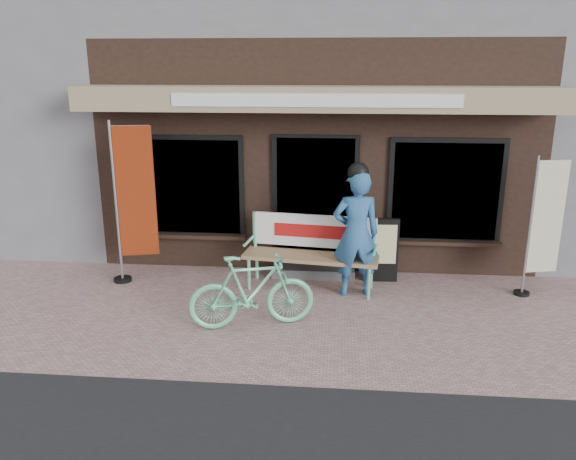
# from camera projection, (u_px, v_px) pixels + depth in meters

# --- Properties ---
(ground) EXTENTS (70.00, 70.00, 0.00)m
(ground) POSITION_uv_depth(u_px,v_px,m) (307.00, 323.00, 7.26)
(ground) COLOR tan
(ground) RESTS_ON ground
(storefront) EXTENTS (7.00, 6.77, 6.00)m
(storefront) POSITION_uv_depth(u_px,v_px,m) (323.00, 77.00, 11.16)
(storefront) COLOR black
(storefront) RESTS_ON ground
(bench) EXTENTS (2.04, 0.76, 1.08)m
(bench) POSITION_uv_depth(u_px,v_px,m) (312.00, 246.00, 8.33)
(bench) COLOR #68CB9C
(bench) RESTS_ON ground
(person) EXTENTS (0.73, 0.54, 1.94)m
(person) POSITION_uv_depth(u_px,v_px,m) (356.00, 231.00, 7.94)
(person) COLOR #2A5B91
(person) RESTS_ON ground
(bicycle) EXTENTS (1.66, 0.88, 0.96)m
(bicycle) POSITION_uv_depth(u_px,v_px,m) (252.00, 291.00, 7.05)
(bicycle) COLOR #68CB9C
(bicycle) RESTS_ON ground
(nobori_red) EXTENTS (0.73, 0.33, 2.46)m
(nobori_red) POSITION_uv_depth(u_px,v_px,m) (133.00, 201.00, 8.37)
(nobori_red) COLOR gray
(nobori_red) RESTS_ON ground
(nobori_cream) EXTENTS (0.61, 0.26, 2.04)m
(nobori_cream) POSITION_uv_depth(u_px,v_px,m) (544.00, 225.00, 7.91)
(nobori_cream) COLOR gray
(nobori_cream) RESTS_ON ground
(menu_stand) EXTENTS (0.50, 0.13, 1.00)m
(menu_stand) POSITION_uv_depth(u_px,v_px,m) (382.00, 249.00, 8.56)
(menu_stand) COLOR black
(menu_stand) RESTS_ON ground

